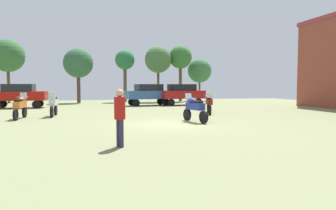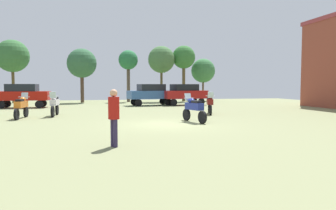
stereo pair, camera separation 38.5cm
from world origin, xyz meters
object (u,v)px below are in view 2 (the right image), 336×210
at_px(motorcycle_8, 194,108).
at_px(car_1, 184,93).
at_px(tree_2, 184,58).
at_px(car_2, 22,94).
at_px(tree_8, 203,71).
at_px(motorcycle_6, 21,106).
at_px(tree_7, 12,56).
at_px(tree_1, 161,60).
at_px(car_3, 151,93).
at_px(motorcycle_5, 210,103).
at_px(motorcycle_1, 55,104).
at_px(person_1, 114,113).
at_px(tree_4, 82,64).
at_px(tree_5, 128,61).

height_order(motorcycle_8, car_1, car_1).
bearing_deg(tree_2, car_1, -104.48).
relative_size(car_2, tree_8, 0.84).
relative_size(motorcycle_6, tree_7, 0.34).
bearing_deg(tree_1, tree_7, 178.18).
xyz_separation_m(car_3, tree_8, (7.73, 7.79, 2.52)).
distance_m(motorcycle_6, tree_8, 24.47).
relative_size(car_1, tree_2, 0.70).
relative_size(tree_2, tree_7, 0.97).
xyz_separation_m(car_1, tree_8, (4.54, 7.91, 2.52)).
xyz_separation_m(car_3, tree_7, (-13.76, 6.93, 3.80)).
height_order(motorcycle_5, tree_2, tree_2).
bearing_deg(tree_8, motorcycle_1, -132.38).
relative_size(motorcycle_1, motorcycle_6, 1.00).
xyz_separation_m(motorcycle_1, car_3, (7.36, 8.75, 0.43)).
bearing_deg(motorcycle_1, person_1, 108.37).
distance_m(motorcycle_6, motorcycle_8, 9.78).
bearing_deg(person_1, motorcycle_6, 3.80).
xyz_separation_m(tree_1, tree_8, (5.51, 1.37, -1.15)).
bearing_deg(motorcycle_6, motorcycle_5, 5.55).
height_order(tree_1, tree_7, tree_7).
distance_m(person_1, tree_4, 25.63).
xyz_separation_m(motorcycle_8, tree_4, (-6.73, 19.68, 3.54)).
distance_m(motorcycle_8, tree_4, 21.10).
distance_m(person_1, tree_7, 28.02).
bearing_deg(car_2, car_1, -86.22).
bearing_deg(motorcycle_1, tree_8, -131.18).
distance_m(tree_5, tree_8, 9.38).
distance_m(motorcycle_1, car_2, 8.84).
bearing_deg(tree_5, motorcycle_8, -85.37).
relative_size(motorcycle_1, car_3, 0.49).
xyz_separation_m(tree_1, tree_7, (-15.98, 0.51, 0.14)).
bearing_deg(tree_2, tree_7, 178.85).
relative_size(motorcycle_1, tree_5, 0.38).
bearing_deg(person_1, tree_5, -29.47).
bearing_deg(car_3, car_2, 83.39).
distance_m(car_3, tree_8, 11.26).
xyz_separation_m(motorcycle_8, tree_5, (-1.65, 20.33, 3.93)).
distance_m(car_2, person_1, 19.61).
relative_size(motorcycle_1, car_1, 0.49).
distance_m(motorcycle_6, tree_5, 18.69).
distance_m(motorcycle_5, person_1, 11.64).
height_order(person_1, tree_2, tree_2).
height_order(motorcycle_5, tree_1, tree_1).
relative_size(car_2, car_3, 0.95).
height_order(motorcycle_1, tree_4, tree_4).
bearing_deg(car_1, motorcycle_6, 116.73).
relative_size(motorcycle_5, tree_5, 0.35).
relative_size(car_2, tree_1, 0.68).
bearing_deg(tree_7, car_3, -26.72).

